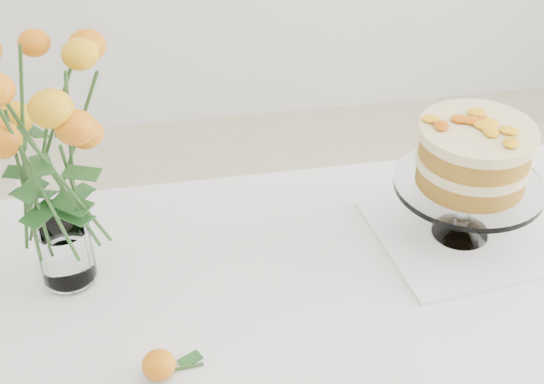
% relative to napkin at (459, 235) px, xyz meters
% --- Properties ---
extents(table, '(1.43, 0.93, 0.76)m').
position_rel_napkin_xyz_m(table, '(-0.33, -0.19, -0.09)').
color(table, tan).
rests_on(table, ground).
extents(napkin, '(0.32, 0.32, 0.01)m').
position_rel_napkin_xyz_m(napkin, '(0.00, 0.00, 0.00)').
color(napkin, white).
rests_on(napkin, table).
extents(cake_stand, '(0.26, 0.26, 0.23)m').
position_rel_napkin_xyz_m(cake_stand, '(0.00, 0.00, 0.16)').
color(cake_stand, silver).
rests_on(cake_stand, napkin).
extents(rose_vase, '(0.36, 0.36, 0.45)m').
position_rel_napkin_xyz_m(rose_vase, '(-0.69, 0.01, 0.26)').
color(rose_vase, silver).
rests_on(rose_vase, table).
extents(loose_rose_far, '(0.09, 0.05, 0.04)m').
position_rel_napkin_xyz_m(loose_rose_far, '(-0.56, -0.23, 0.02)').
color(loose_rose_far, '#D05F0A').
rests_on(loose_rose_far, table).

